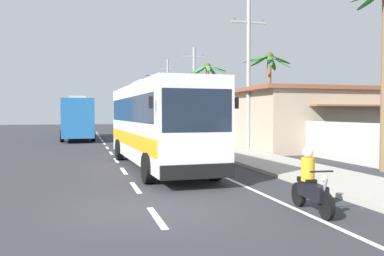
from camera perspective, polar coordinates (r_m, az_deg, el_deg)
ground_plane at (r=10.17m, az=-5.65°, el=-11.32°), size 160.00×160.00×0.00m
sidewalk_kerb at (r=21.59m, az=8.02°, el=-4.02°), size 3.20×90.00×0.14m
lane_markings at (r=25.04m, az=-6.38°, el=-3.33°), size 3.59×71.39×0.01m
boundary_wall at (r=26.75m, az=12.18°, el=-0.96°), size 0.24×60.00×1.92m
coach_bus_foreground at (r=17.76m, az=-4.92°, el=0.88°), size 3.21×11.37×3.82m
coach_bus_far_lane at (r=38.32m, az=-15.67°, el=1.45°), size 3.06×11.64×3.82m
motorcycle_beside_bus at (r=27.70m, az=-2.24°, el=-1.49°), size 0.56×1.96×1.54m
motorcycle_trailing at (r=10.24m, az=16.17°, el=-7.67°), size 0.56×1.96×1.55m
pedestrian_near_kerb at (r=25.45m, az=2.25°, el=-0.97°), size 0.36×0.36×1.66m
utility_pole_mid at (r=25.84m, az=7.86°, el=7.67°), size 2.32×0.24×9.36m
utility_pole_far at (r=38.76m, az=0.29°, el=5.22°), size 2.09×0.24×8.54m
utility_pole_distant at (r=52.07m, az=-3.51°, el=4.88°), size 3.79×0.24×9.17m
palm_nearest at (r=29.12m, az=10.63°, el=6.89°), size 3.60×3.36×6.60m
palm_second at (r=45.85m, az=-2.12°, el=4.80°), size 2.46×2.55×6.68m
palm_farthest at (r=35.64m, az=2.16°, el=6.46°), size 3.51×3.50×6.72m
roadside_building at (r=29.50m, az=21.20°, el=1.24°), size 15.57×7.72×3.96m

